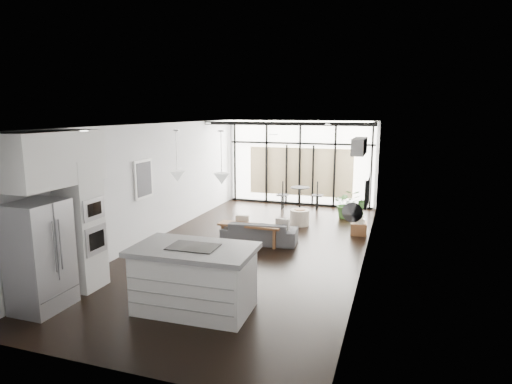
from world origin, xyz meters
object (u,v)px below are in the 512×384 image
Objects in this scene: milk_can at (360,225)px; tv at (368,191)px; pouf at (300,217)px; fridge at (40,256)px; console_bench at (250,234)px; island at (194,279)px; sofa at (259,228)px.

milk_can is 1.36m from tv.
milk_can is 0.47× the size of tv.
tv is at bearing -35.08° from pouf.
fridge is 3.33× the size of milk_can.
island is at bearing -84.07° from console_bench.
fridge reaches higher than island.
milk_can is (2.38, 1.62, 0.02)m from console_bench.
sofa is 2.63m from milk_can.
console_bench is 2.90m from tv.
console_bench is at bearing 64.44° from fridge.
tv is (2.42, 0.58, 0.95)m from sofa.
milk_can is (4.38, 5.80, -0.61)m from fridge.
sofa is at bearing -106.41° from pouf.
fridge is 1.58× the size of tv.
sofa reaches higher than milk_can.
island reaches higher than console_bench.
tv is (1.86, -1.31, 1.09)m from pouf.
island is at bearing 17.22° from fridge.
fridge is 6.76m from tv.
pouf is at bearing 164.47° from milk_can.
tv is (0.21, -0.85, 1.04)m from milk_can.
tv is at bearing 47.16° from fridge.
sofa is at bearing -166.58° from tv.
island is 1.25× the size of console_bench.
console_bench is at bearing 41.28° from sofa.
sofa is 3.42× the size of milk_can.
fridge is 4.91m from sofa.
console_bench is 2.88m from milk_can.
fridge reaches higher than milk_can.
milk_can reaches higher than pouf.
pouf is (0.55, 1.88, -0.13)m from sofa.
console_bench is 2.20m from pouf.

